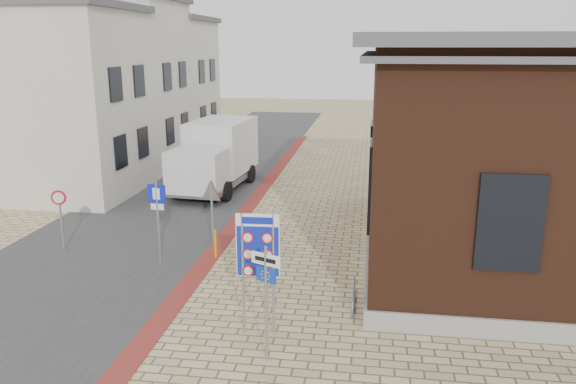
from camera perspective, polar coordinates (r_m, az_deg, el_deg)
The scene contains 16 objects.
ground at distance 13.30m, azimuth -5.58°, elevation -14.84°, with size 120.00×120.00×0.00m, color tan.
road_strip at distance 28.29m, azimuth -9.14°, elevation 1.13°, with size 7.00×60.00×0.02m, color #38383A.
curb_strip at distance 22.73m, azimuth -4.46°, elevation -2.06°, with size 0.60×40.00×0.02m, color maroon.
brick_building at distance 19.44m, azimuth 26.57°, elevation 4.08°, with size 13.00×13.00×6.80m.
townhouse_near at distance 27.17m, azimuth -22.70°, elevation 8.53°, with size 7.40×6.40×8.30m.
townhouse_mid at distance 32.42m, azimuth -17.33°, elevation 10.52°, with size 7.40×6.40×9.10m.
townhouse_far at distance 37.94m, azimuth -13.36°, elevation 10.68°, with size 7.40×6.40×8.30m.
bike_rack at distance 14.81m, azimuth 6.68°, elevation -10.51°, with size 0.08×1.80×0.60m.
sedan at distance 26.71m, azimuth -6.65°, elevation 1.79°, with size 1.35×3.87×1.28m, color black.
box_truck at distance 26.23m, azimuth -7.32°, elevation 3.74°, with size 2.96×6.19×3.14m.
border_sign at distance 12.76m, azimuth -3.08°, elevation -5.72°, with size 1.00×0.10×2.91m.
essen_sign at distance 11.77m, azimuth -2.24°, elevation -9.50°, with size 0.65×0.32×2.58m.
parking_sign at distance 17.44m, azimuth -13.12°, elevation -1.60°, with size 0.57×0.09×2.59m.
yield_sign at distance 17.99m, azimuth -7.77°, elevation -0.69°, with size 0.80×0.39×2.39m.
speed_sign at distance 19.53m, azimuth -22.13°, elevation -1.84°, with size 0.48×0.13×2.07m.
bollard at distance 17.94m, azimuth -7.39°, elevation -5.23°, with size 0.08×0.08×0.94m, color orange.
Camera 1 is at (2.92, -11.21, 6.53)m, focal length 35.00 mm.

